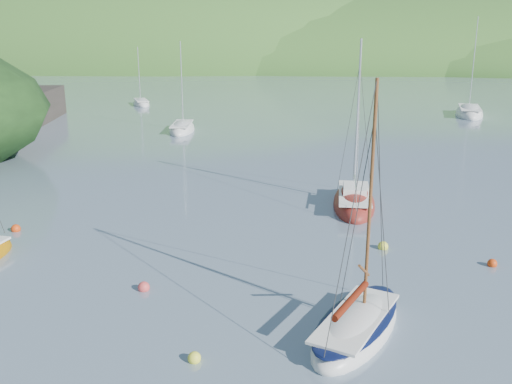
# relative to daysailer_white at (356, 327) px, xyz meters

# --- Properties ---
(ground) EXTENTS (700.00, 700.00, 0.00)m
(ground) POSITION_rel_daysailer_white_xyz_m (-5.99, -0.24, -0.21)
(ground) COLOR slate
(ground) RESTS_ON ground
(shoreline_hills) EXTENTS (690.00, 135.00, 56.00)m
(shoreline_hills) POSITION_rel_daysailer_white_xyz_m (-15.65, 172.19, -0.21)
(shoreline_hills) COLOR #326E29
(shoreline_hills) RESTS_ON ground
(daysailer_white) EXTENTS (4.45, 6.41, 9.27)m
(daysailer_white) POSITION_rel_daysailer_white_xyz_m (0.00, 0.00, 0.00)
(daysailer_white) COLOR silver
(daysailer_white) RESTS_ON ground
(sloop_red) EXTENTS (2.71, 7.17, 10.47)m
(sloop_red) POSITION_rel_daysailer_white_xyz_m (0.87, 14.96, -0.01)
(sloop_red) COLOR maroon
(sloop_red) RESTS_ON ground
(distant_sloop_a) EXTENTS (3.06, 7.10, 9.86)m
(distant_sloop_a) POSITION_rel_daysailer_white_xyz_m (-15.20, 39.76, -0.04)
(distant_sloop_a) COLOR silver
(distant_sloop_a) RESTS_ON ground
(distant_sloop_b) EXTENTS (4.70, 9.38, 12.78)m
(distant_sloop_b) POSITION_rel_daysailer_white_xyz_m (17.43, 54.50, -0.01)
(distant_sloop_b) COLOR silver
(distant_sloop_b) RESTS_ON ground
(distant_sloop_c) EXTENTS (4.42, 6.39, 8.63)m
(distant_sloop_c) POSITION_rel_daysailer_white_xyz_m (-25.80, 60.51, -0.06)
(distant_sloop_c) COLOR silver
(distant_sloop_c) RESTS_ON ground
(mooring_buoys) EXTENTS (23.81, 11.50, 0.50)m
(mooring_buoys) POSITION_rel_daysailer_white_xyz_m (-5.08, 5.23, -0.09)
(mooring_buoys) COLOR #FEFE3C
(mooring_buoys) RESTS_ON ground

